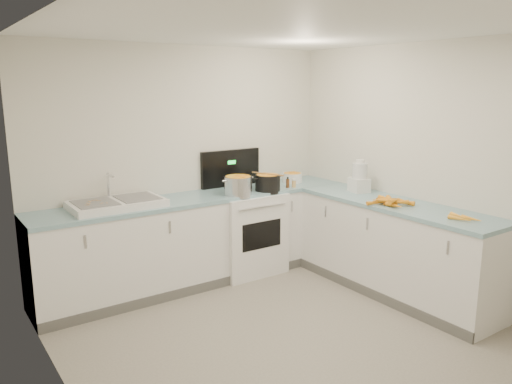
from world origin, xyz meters
TOP-DOWN VIEW (x-y plane):
  - floor at (0.00, 0.00)m, footprint 3.50×4.00m
  - ceiling at (0.00, 0.00)m, footprint 3.50×4.00m
  - wall_back at (0.00, 2.00)m, footprint 3.50×0.00m
  - wall_left at (-1.75, 0.00)m, footprint 0.00×4.00m
  - wall_right at (1.75, 0.00)m, footprint 0.00×4.00m
  - counter_back at (0.00, 1.70)m, footprint 3.50×0.62m
  - counter_right at (1.45, 0.30)m, footprint 0.62×2.20m
  - stove at (0.55, 1.69)m, footprint 0.76×0.65m
  - sink at (-0.90, 1.70)m, footprint 0.86×0.52m
  - steel_pot at (0.36, 1.52)m, footprint 0.37×0.37m
  - black_pot at (0.75, 1.52)m, footprint 0.35×0.35m
  - wooden_spoon at (0.75, 1.52)m, footprint 0.17×0.38m
  - mixing_bowl at (1.28, 1.75)m, footprint 0.27×0.27m
  - extract_bottle at (1.03, 1.52)m, footprint 0.04×0.04m
  - spice_jar at (1.10, 1.49)m, footprint 0.05×0.05m
  - food_processor at (1.53, 0.89)m, footprint 0.22×0.25m
  - carrot_pile at (1.34, 0.30)m, footprint 0.43×0.37m
  - peeled_carrots at (1.40, -0.45)m, footprint 0.15×0.30m
  - peelings at (-1.11, 1.70)m, footprint 0.21×0.20m

SIDE VIEW (x-z plane):
  - floor at x=0.00m, z-range 0.00..0.00m
  - counter_back at x=0.00m, z-range 0.00..0.94m
  - counter_right at x=1.45m, z-range 0.00..0.94m
  - stove at x=0.55m, z-range -0.21..1.15m
  - peeled_carrots at x=1.40m, z-range 0.94..0.98m
  - carrot_pile at x=1.34m, z-range 0.93..1.02m
  - sink at x=-0.90m, z-range 0.82..1.13m
  - spice_jar at x=1.10m, z-range 0.94..1.02m
  - extract_bottle at x=1.03m, z-range 0.94..1.04m
  - mixing_bowl at x=1.28m, z-range 0.94..1.05m
  - peelings at x=-1.11m, z-range 1.02..1.02m
  - black_pot at x=0.75m, z-range 0.92..1.12m
  - steel_pot at x=0.36m, z-range 0.92..1.14m
  - food_processor at x=1.53m, z-range 0.91..1.27m
  - wooden_spoon at x=0.75m, z-range 1.12..1.14m
  - wall_back at x=0.00m, z-range 0.00..2.50m
  - wall_left at x=-1.75m, z-range 0.00..2.50m
  - wall_right at x=1.75m, z-range 0.00..2.50m
  - ceiling at x=0.00m, z-range 2.50..2.50m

